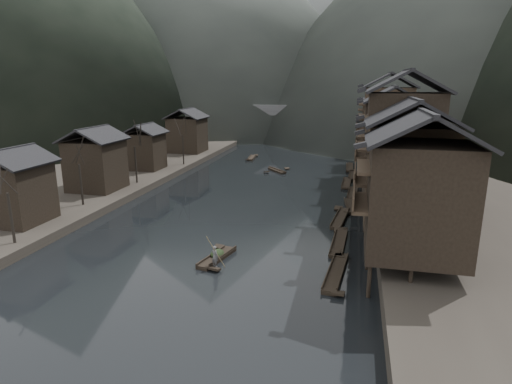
% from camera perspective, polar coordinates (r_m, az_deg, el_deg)
% --- Properties ---
extents(water, '(300.00, 300.00, 0.00)m').
position_cam_1_polar(water, '(43.86, -4.52, -5.45)').
color(water, black).
rests_on(water, ground).
extents(right_bank, '(40.00, 200.00, 1.80)m').
position_cam_1_polar(right_bank, '(83.50, 28.44, 3.13)').
color(right_bank, '#2D2823').
rests_on(right_bank, ground).
extents(left_bank, '(40.00, 200.00, 1.20)m').
position_cam_1_polar(left_bank, '(93.56, -17.79, 5.08)').
color(left_bank, '#2D2823').
rests_on(left_bank, ground).
extents(stilt_houses, '(9.00, 67.60, 16.43)m').
position_cam_1_polar(stilt_houses, '(58.84, 17.71, 8.04)').
color(stilt_houses, black).
rests_on(stilt_houses, ground).
extents(left_houses, '(8.10, 53.20, 8.73)m').
position_cam_1_polar(left_houses, '(68.60, -16.05, 6.23)').
color(left_houses, black).
rests_on(left_houses, left_bank).
extents(bare_trees, '(3.68, 41.62, 7.36)m').
position_cam_1_polar(bare_trees, '(58.85, -17.42, 5.61)').
color(bare_trees, black).
rests_on(bare_trees, left_bank).
extents(moored_sampans, '(2.90, 51.51, 0.47)m').
position_cam_1_polar(moored_sampans, '(55.86, 12.00, -1.08)').
color(moored_sampans, black).
rests_on(moored_sampans, water).
extents(midriver_boats, '(10.04, 32.01, 0.45)m').
position_cam_1_polar(midriver_boats, '(86.43, 3.02, 4.75)').
color(midriver_boats, black).
rests_on(midriver_boats, water).
extents(stone_bridge, '(40.00, 6.00, 9.00)m').
position_cam_1_polar(stone_bridge, '(112.36, 6.67, 9.49)').
color(stone_bridge, '#4C4C4F').
rests_on(stone_bridge, ground).
extents(hero_sampan, '(2.22, 5.44, 0.44)m').
position_cam_1_polar(hero_sampan, '(37.59, -5.21, -8.66)').
color(hero_sampan, black).
rests_on(hero_sampan, water).
extents(cargo_heap, '(1.18, 1.55, 0.71)m').
position_cam_1_polar(cargo_heap, '(37.59, -5.20, -7.68)').
color(cargo_heap, black).
rests_on(cargo_heap, hero_sampan).
extents(boatman, '(0.79, 0.70, 1.81)m').
position_cam_1_polar(boatman, '(35.42, -5.52, -8.17)').
color(boatman, '#565659').
rests_on(boatman, hero_sampan).
extents(bamboo_pole, '(1.35, 1.42, 3.50)m').
position_cam_1_polar(bamboo_pole, '(34.42, -5.31, -4.13)').
color(bamboo_pole, '#8C7A51').
rests_on(bamboo_pole, boatman).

